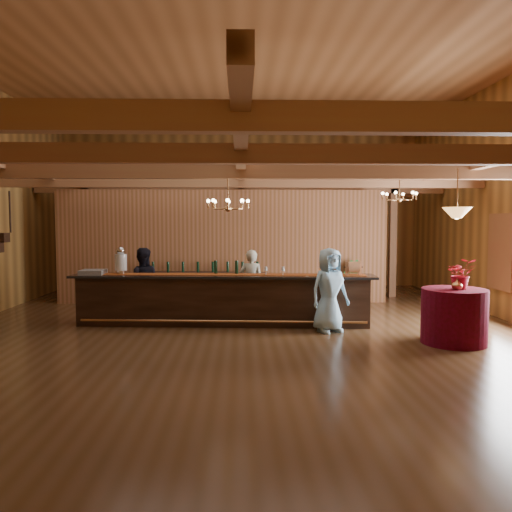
{
  "coord_description": "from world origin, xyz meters",
  "views": [
    {
      "loc": [
        0.0,
        -10.17,
        2.25
      ],
      "look_at": [
        0.33,
        0.72,
        1.49
      ],
      "focal_mm": 35.0,
      "sensor_mm": 36.0,
      "label": 1
    }
  ],
  "objects_px": {
    "beverage_dispenser": "(121,261)",
    "guest": "(329,290)",
    "backbar_shelf": "(206,289)",
    "chandelier_right": "(399,196)",
    "chandelier_left": "(228,204)",
    "floor_plant": "(348,281)",
    "tasting_bar": "(223,299)",
    "round_table": "(454,316)",
    "bartender": "(251,283)",
    "staff_second": "(142,283)",
    "raffle_drum": "(353,267)",
    "pendant_lamp": "(457,213)"
  },
  "relations": [
    {
      "from": "beverage_dispenser",
      "to": "guest",
      "type": "bearing_deg",
      "value": -12.48
    },
    {
      "from": "backbar_shelf",
      "to": "chandelier_right",
      "type": "bearing_deg",
      "value": -14.14
    },
    {
      "from": "chandelier_left",
      "to": "floor_plant",
      "type": "xyz_separation_m",
      "value": [
        3.17,
        3.85,
        -1.98
      ]
    },
    {
      "from": "tasting_bar",
      "to": "round_table",
      "type": "bearing_deg",
      "value": -18.69
    },
    {
      "from": "backbar_shelf",
      "to": "bartender",
      "type": "height_order",
      "value": "bartender"
    },
    {
      "from": "tasting_bar",
      "to": "bartender",
      "type": "bearing_deg",
      "value": 57.37
    },
    {
      "from": "chandelier_right",
      "to": "floor_plant",
      "type": "relative_size",
      "value": 0.66
    },
    {
      "from": "tasting_bar",
      "to": "floor_plant",
      "type": "bearing_deg",
      "value": 43.58
    },
    {
      "from": "backbar_shelf",
      "to": "staff_second",
      "type": "xyz_separation_m",
      "value": [
        -1.33,
        -1.77,
        0.37
      ]
    },
    {
      "from": "raffle_drum",
      "to": "beverage_dispenser",
      "type": "bearing_deg",
      "value": 174.76
    },
    {
      "from": "tasting_bar",
      "to": "chandelier_left",
      "type": "relative_size",
      "value": 8.23
    },
    {
      "from": "beverage_dispenser",
      "to": "chandelier_left",
      "type": "relative_size",
      "value": 0.75
    },
    {
      "from": "bartender",
      "to": "staff_second",
      "type": "distance_m",
      "value": 2.52
    },
    {
      "from": "raffle_drum",
      "to": "bartender",
      "type": "height_order",
      "value": "bartender"
    },
    {
      "from": "raffle_drum",
      "to": "floor_plant",
      "type": "relative_size",
      "value": 0.28
    },
    {
      "from": "raffle_drum",
      "to": "chandelier_right",
      "type": "distance_m",
      "value": 2.1
    },
    {
      "from": "tasting_bar",
      "to": "chandelier_left",
      "type": "bearing_deg",
      "value": -78.27
    },
    {
      "from": "chandelier_left",
      "to": "staff_second",
      "type": "bearing_deg",
      "value": 137.65
    },
    {
      "from": "pendant_lamp",
      "to": "bartender",
      "type": "height_order",
      "value": "pendant_lamp"
    },
    {
      "from": "raffle_drum",
      "to": "round_table",
      "type": "xyz_separation_m",
      "value": [
        1.52,
        -1.56,
        -0.76
      ]
    },
    {
      "from": "raffle_drum",
      "to": "chandelier_right",
      "type": "bearing_deg",
      "value": 31.79
    },
    {
      "from": "bartender",
      "to": "round_table",
      "type": "bearing_deg",
      "value": 156.92
    },
    {
      "from": "floor_plant",
      "to": "bartender",
      "type": "bearing_deg",
      "value": -144.9
    },
    {
      "from": "tasting_bar",
      "to": "floor_plant",
      "type": "xyz_separation_m",
      "value": [
        3.32,
        2.74,
        0.05
      ]
    },
    {
      "from": "tasting_bar",
      "to": "chandelier_right",
      "type": "distance_m",
      "value": 4.61
    },
    {
      "from": "raffle_drum",
      "to": "pendant_lamp",
      "type": "bearing_deg",
      "value": -45.67
    },
    {
      "from": "beverage_dispenser",
      "to": "floor_plant",
      "type": "distance_m",
      "value": 6.16
    },
    {
      "from": "chandelier_left",
      "to": "bartender",
      "type": "relative_size",
      "value": 0.5
    },
    {
      "from": "raffle_drum",
      "to": "staff_second",
      "type": "height_order",
      "value": "staff_second"
    },
    {
      "from": "guest",
      "to": "bartender",
      "type": "bearing_deg",
      "value": 110.67
    },
    {
      "from": "chandelier_right",
      "to": "staff_second",
      "type": "xyz_separation_m",
      "value": [
        -5.87,
        0.25,
        -2.0
      ]
    },
    {
      "from": "beverage_dispenser",
      "to": "pendant_lamp",
      "type": "distance_m",
      "value": 6.92
    },
    {
      "from": "backbar_shelf",
      "to": "guest",
      "type": "relative_size",
      "value": 1.86
    },
    {
      "from": "raffle_drum",
      "to": "round_table",
      "type": "distance_m",
      "value": 2.31
    },
    {
      "from": "guest",
      "to": "round_table",
      "type": "bearing_deg",
      "value": -49.2
    },
    {
      "from": "backbar_shelf",
      "to": "staff_second",
      "type": "relative_size",
      "value": 1.94
    },
    {
      "from": "chandelier_right",
      "to": "pendant_lamp",
      "type": "bearing_deg",
      "value": -81.98
    },
    {
      "from": "bartender",
      "to": "floor_plant",
      "type": "distance_m",
      "value": 3.29
    },
    {
      "from": "floor_plant",
      "to": "guest",
      "type": "bearing_deg",
      "value": -107.97
    },
    {
      "from": "backbar_shelf",
      "to": "round_table",
      "type": "height_order",
      "value": "round_table"
    },
    {
      "from": "pendant_lamp",
      "to": "floor_plant",
      "type": "height_order",
      "value": "pendant_lamp"
    },
    {
      "from": "backbar_shelf",
      "to": "beverage_dispenser",
      "type": "bearing_deg",
      "value": -116.27
    },
    {
      "from": "chandelier_right",
      "to": "tasting_bar",
      "type": "bearing_deg",
      "value": -172.93
    },
    {
      "from": "round_table",
      "to": "floor_plant",
      "type": "relative_size",
      "value": 0.96
    },
    {
      "from": "tasting_bar",
      "to": "beverage_dispenser",
      "type": "bearing_deg",
      "value": 178.64
    },
    {
      "from": "raffle_drum",
      "to": "staff_second",
      "type": "distance_m",
      "value": 4.8
    },
    {
      "from": "backbar_shelf",
      "to": "floor_plant",
      "type": "distance_m",
      "value": 3.89
    },
    {
      "from": "round_table",
      "to": "bartender",
      "type": "xyz_separation_m",
      "value": [
        -3.67,
        2.66,
        0.29
      ]
    },
    {
      "from": "chandelier_left",
      "to": "guest",
      "type": "bearing_deg",
      "value": 9.55
    },
    {
      "from": "round_table",
      "to": "raffle_drum",
      "type": "bearing_deg",
      "value": 134.33
    }
  ]
}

